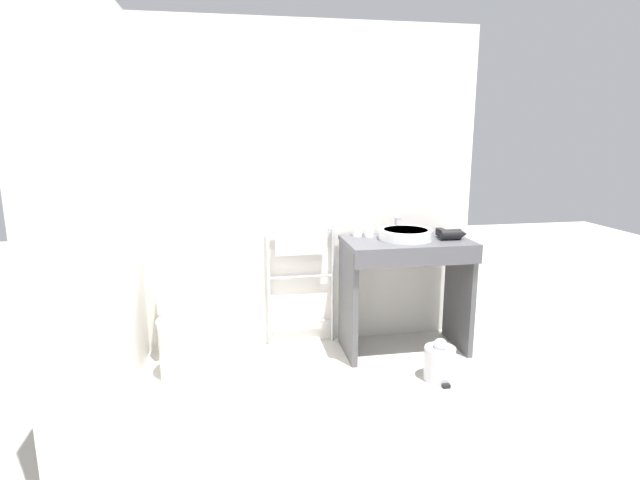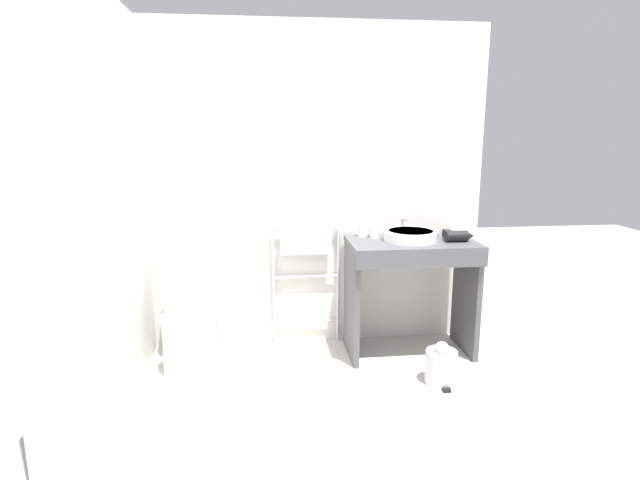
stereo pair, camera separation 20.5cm
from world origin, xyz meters
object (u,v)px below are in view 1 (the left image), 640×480
object	(u,v)px
towel_radiator	(301,258)
cup_near_edge	(369,230)
toilet	(187,328)
hair_dryer	(451,234)
sink_basin	(406,234)
trash_bin	(440,362)
cup_near_wall	(357,230)

from	to	relation	value
towel_radiator	cup_near_edge	distance (m)	0.56
toilet	hair_dryer	world-z (taller)	hair_dryer
toilet	cup_near_edge	world-z (taller)	cup_near_edge
towel_radiator	sink_basin	world-z (taller)	towel_radiator
toilet	trash_bin	size ratio (longest dim) A/B	2.50
toilet	towel_radiator	world-z (taller)	towel_radiator
towel_radiator	hair_dryer	distance (m)	1.13
cup_near_edge	trash_bin	distance (m)	1.07
sink_basin	towel_radiator	bearing A→B (deg)	161.97
sink_basin	cup_near_edge	size ratio (longest dim) A/B	3.88
hair_dryer	cup_near_edge	bearing A→B (deg)	161.35
towel_radiator	trash_bin	bearing A→B (deg)	-41.85
hair_dryer	trash_bin	size ratio (longest dim) A/B	0.70
cup_near_edge	hair_dryer	size ratio (longest dim) A/B	0.49
cup_near_wall	cup_near_edge	bearing A→B (deg)	-25.76
toilet	hair_dryer	size ratio (longest dim) A/B	3.55
cup_near_wall	trash_bin	size ratio (longest dim) A/B	0.34
towel_radiator	hair_dryer	xyz separation A→B (m)	(1.07, -0.30, 0.21)
sink_basin	hair_dryer	distance (m)	0.33
cup_near_edge	hair_dryer	bearing A→B (deg)	-18.65
sink_basin	cup_near_edge	distance (m)	0.28
towel_radiator	cup_near_wall	distance (m)	0.48
towel_radiator	cup_near_edge	xyz separation A→B (m)	(0.50, -0.11, 0.22)
towel_radiator	cup_near_edge	world-z (taller)	cup_near_edge
toilet	trash_bin	distance (m)	1.74
trash_bin	toilet	bearing A→B (deg)	165.77
cup_near_wall	hair_dryer	xyz separation A→B (m)	(0.65, -0.23, -0.01)
cup_near_wall	trash_bin	bearing A→B (deg)	-58.63
cup_near_wall	hair_dryer	bearing A→B (deg)	-19.57
toilet	hair_dryer	bearing A→B (deg)	0.56
sink_basin	toilet	bearing A→B (deg)	-177.14
towel_radiator	cup_near_wall	xyz separation A→B (m)	(0.42, -0.07, 0.22)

